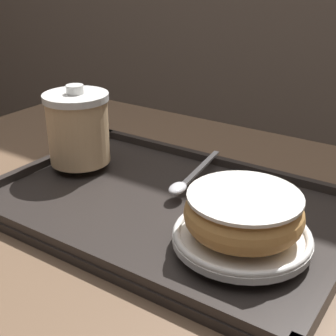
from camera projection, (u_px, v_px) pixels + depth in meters
name	position (u px, v px, depth m)	size (l,w,h in m)	color
cafe_table	(159.00, 300.00, 0.70)	(1.02, 0.74, 0.73)	brown
serving_tray	(168.00, 206.00, 0.63)	(0.47, 0.32, 0.02)	#282321
coffee_cup_front	(78.00, 128.00, 0.70)	(0.10, 0.10, 0.12)	#E0B784
plate_with_chocolate_donut	(242.00, 236.00, 0.52)	(0.15, 0.15, 0.01)	white
donut_chocolate_glazed	(244.00, 213.00, 0.51)	(0.13, 0.13, 0.04)	tan
spoon	(186.00, 181.00, 0.65)	(0.04, 0.17, 0.01)	silver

